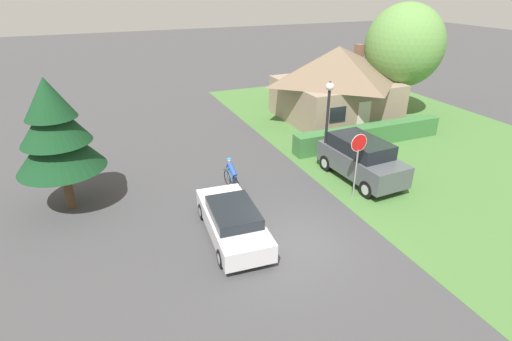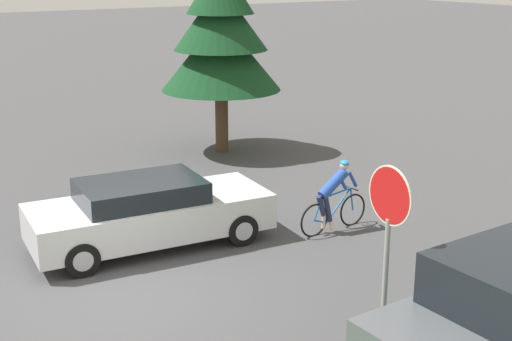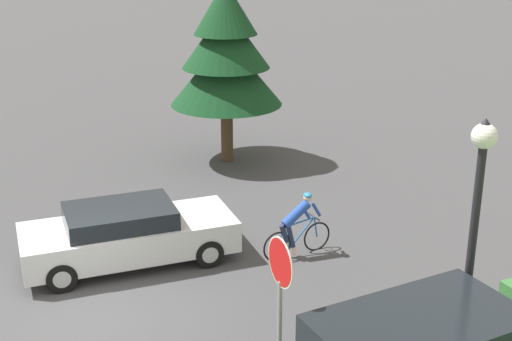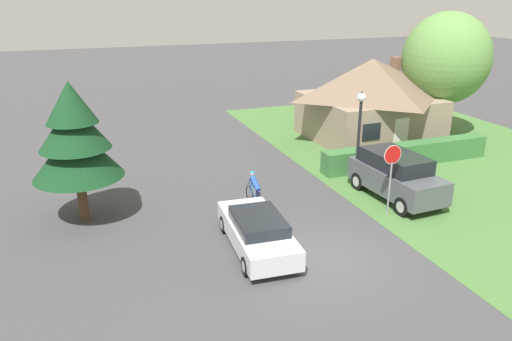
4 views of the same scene
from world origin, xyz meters
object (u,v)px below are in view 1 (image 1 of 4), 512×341
(parked_suv_right, at_px, (361,159))
(deciduous_tree_right, at_px, (404,46))
(street_lamp, at_px, (328,109))
(sedan_left_lane, at_px, (233,221))
(conifer_tall_near, at_px, (55,132))
(stop_sign, at_px, (358,153))
(cyclist, at_px, (232,175))
(cottage_house, at_px, (336,82))

(parked_suv_right, relative_size, deciduous_tree_right, 0.63)
(parked_suv_right, relative_size, street_lamp, 1.04)
(sedan_left_lane, relative_size, deciduous_tree_right, 0.63)
(street_lamp, distance_m, deciduous_tree_right, 11.14)
(parked_suv_right, bearing_deg, conifer_tall_near, 75.88)
(sedan_left_lane, xyz_separation_m, stop_sign, (5.89, 0.80, 1.44))
(cyclist, xyz_separation_m, deciduous_tree_right, (14.43, 6.23, 4.01))
(parked_suv_right, height_order, stop_sign, stop_sign)
(sedan_left_lane, xyz_separation_m, cyclist, (1.22, 3.54, 0.04))
(cottage_house, height_order, parked_suv_right, cottage_house)
(parked_suv_right, relative_size, conifer_tall_near, 0.85)
(cottage_house, bearing_deg, parked_suv_right, -116.07)
(stop_sign, height_order, street_lamp, street_lamp)
(cyclist, bearing_deg, stop_sign, -125.73)
(conifer_tall_near, bearing_deg, cyclist, -9.13)
(deciduous_tree_right, bearing_deg, cottage_house, 168.46)
(cottage_house, xyz_separation_m, deciduous_tree_right, (4.46, -0.91, 2.23))
(cyclist, distance_m, deciduous_tree_right, 16.22)
(cyclist, relative_size, street_lamp, 0.40)
(sedan_left_lane, height_order, conifer_tall_near, conifer_tall_near)
(cyclist, distance_m, parked_suv_right, 6.15)
(cyclist, xyz_separation_m, street_lamp, (5.08, 0.40, 2.38))
(parked_suv_right, bearing_deg, deciduous_tree_right, -51.28)
(sedan_left_lane, relative_size, cyclist, 2.67)
(street_lamp, bearing_deg, conifer_tall_near, 176.65)
(cottage_house, xyz_separation_m, street_lamp, (-4.89, -6.74, 0.60))
(street_lamp, height_order, deciduous_tree_right, deciduous_tree_right)
(parked_suv_right, bearing_deg, cottage_house, -28.34)
(cyclist, xyz_separation_m, stop_sign, (4.67, -2.75, 1.40))
(conifer_tall_near, bearing_deg, street_lamp, -3.35)
(cyclist, distance_m, street_lamp, 5.63)
(street_lamp, relative_size, deciduous_tree_right, 0.60)
(sedan_left_lane, distance_m, cyclist, 3.75)
(deciduous_tree_right, bearing_deg, cyclist, -156.66)
(cottage_house, xyz_separation_m, sedan_left_lane, (-11.19, -10.68, -1.82))
(deciduous_tree_right, bearing_deg, parked_suv_right, -138.04)
(cottage_house, relative_size, sedan_left_lane, 1.61)
(street_lamp, relative_size, conifer_tall_near, 0.81)
(sedan_left_lane, height_order, parked_suv_right, parked_suv_right)
(deciduous_tree_right, bearing_deg, stop_sign, -137.41)
(cyclist, xyz_separation_m, conifer_tall_near, (-6.79, 1.09, 2.67))
(cottage_house, distance_m, stop_sign, 11.22)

